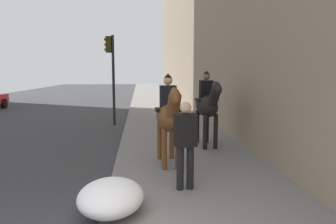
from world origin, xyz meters
name	(u,v)px	position (x,y,z in m)	size (l,w,h in m)	color
mounted_horse_near	(169,116)	(3.85, -1.33, 1.33)	(2.15, 0.64, 2.22)	brown
mounted_horse_far	(207,105)	(5.65, -2.66, 1.39)	(2.15, 0.66, 2.29)	black
pedestrian_greeting	(185,140)	(2.21, -1.49, 1.10)	(0.31, 0.43, 1.70)	black
traffic_light_near_curb	(111,66)	(10.54, 0.60, 2.66)	(0.20, 0.44, 3.98)	black
snow_pile_near	(111,197)	(1.37, -0.15, 0.36)	(1.39, 1.07, 0.48)	white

